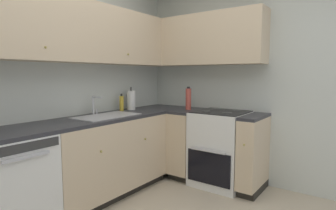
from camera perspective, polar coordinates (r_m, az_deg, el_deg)
name	(u,v)px	position (r m, az deg, el deg)	size (l,w,h in m)	color
wall_back	(50,84)	(3.16, -22.94, 3.94)	(3.68, 0.05, 2.54)	silver
wall_right	(261,83)	(3.62, 18.51, 4.34)	(0.05, 3.29, 2.54)	silver
dishwasher	(9,187)	(2.76, -29.67, -14.39)	(0.60, 0.63, 0.87)	white
lower_cabinets_back	(106,157)	(3.30, -12.61, -10.29)	(1.49, 0.62, 0.87)	beige
countertop_back	(105,118)	(3.20, -12.81, -2.53)	(2.69, 0.60, 0.04)	#2D2D33
lower_cabinets_right	(212,148)	(3.63, 8.99, -8.70)	(0.62, 1.14, 0.87)	beige
countertop_right	(213,113)	(3.54, 9.09, -1.63)	(0.60, 1.14, 0.03)	#2D2D33
oven_range	(221,148)	(3.59, 10.71, -8.54)	(0.68, 0.62, 1.06)	white
upper_cabinets_back	(82,33)	(3.20, -17.14, 13.95)	(2.37, 0.34, 0.64)	beige
upper_cabinets_right	(201,40)	(3.78, 6.67, 12.95)	(0.32, 1.69, 0.64)	beige
sink	(107,120)	(3.18, -12.32, -2.97)	(0.71, 0.40, 0.10)	#B7B7BC
faucet	(95,104)	(3.32, -14.72, 0.30)	(0.07, 0.16, 0.22)	silver
soap_bottle	(122,103)	(3.61, -9.45, 0.37)	(0.05, 0.05, 0.22)	gold
paper_towel_roll	(131,100)	(3.71, -7.53, 0.98)	(0.11, 0.11, 0.31)	white
oil_bottle	(188,99)	(3.69, 4.18, 1.27)	(0.07, 0.07, 0.30)	#BF4C3F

